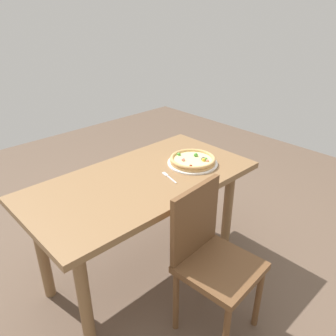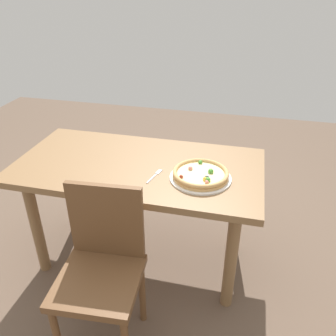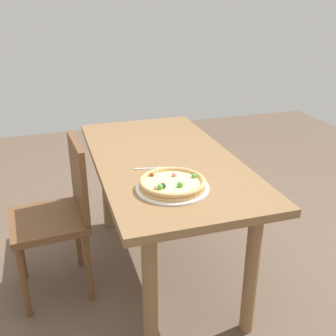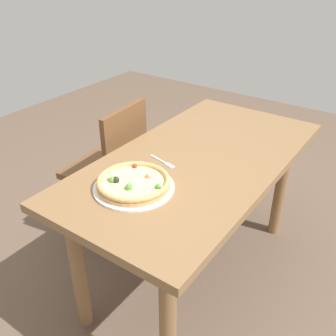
{
  "view_description": "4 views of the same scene",
  "coord_description": "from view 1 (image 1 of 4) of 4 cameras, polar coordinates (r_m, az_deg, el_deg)",
  "views": [
    {
      "loc": [
        -1.16,
        -1.48,
        1.77
      ],
      "look_at": [
        0.2,
        -0.04,
        0.77
      ],
      "focal_mm": 35.75,
      "sensor_mm": 36.0,
      "label": 1
    },
    {
      "loc": [
        0.61,
        -1.74,
        1.77
      ],
      "look_at": [
        0.2,
        -0.04,
        0.77
      ],
      "focal_mm": 37.13,
      "sensor_mm": 36.0,
      "label": 2
    },
    {
      "loc": [
        1.99,
        -0.6,
        1.59
      ],
      "look_at": [
        0.2,
        -0.04,
        0.77
      ],
      "focal_mm": 42.7,
      "sensor_mm": 36.0,
      "label": 3
    },
    {
      "loc": [
        1.42,
        0.82,
        1.64
      ],
      "look_at": [
        0.2,
        -0.04,
        0.77
      ],
      "focal_mm": 40.51,
      "sensor_mm": 36.0,
      "label": 4
    }
  ],
  "objects": [
    {
      "name": "chair_near",
      "position": [
        1.93,
        7.31,
        -14.73
      ],
      "size": [
        0.43,
        0.43,
        0.9
      ],
      "rotation": [
        0.0,
        0.0,
        3.22
      ],
      "color": "brown",
      "rests_on": "ground"
    },
    {
      "name": "pizza",
      "position": [
        2.31,
        4.25,
        1.41
      ],
      "size": [
        0.31,
        0.31,
        0.05
      ],
      "color": "tan",
      "rests_on": "plate"
    },
    {
      "name": "ground_plane",
      "position": [
        2.58,
        -3.95,
        -16.68
      ],
      "size": [
        6.0,
        6.0,
        0.0
      ],
      "primitive_type": "plane",
      "color": "brown"
    },
    {
      "name": "plate",
      "position": [
        2.32,
        4.21,
        0.85
      ],
      "size": [
        0.35,
        0.35,
        0.01
      ],
      "primitive_type": "cylinder",
      "color": "white",
      "rests_on": "dining_table"
    },
    {
      "name": "fork",
      "position": [
        2.14,
        0.06,
        -1.48
      ],
      "size": [
        0.05,
        0.16,
        0.0
      ],
      "rotation": [
        0.0,
        0.0,
        1.34
      ],
      "color": "silver",
      "rests_on": "dining_table"
    },
    {
      "name": "dining_table",
      "position": [
        2.19,
        -4.48,
        -4.24
      ],
      "size": [
        1.49,
        0.77,
        0.75
      ],
      "color": "olive",
      "rests_on": "ground"
    }
  ]
}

